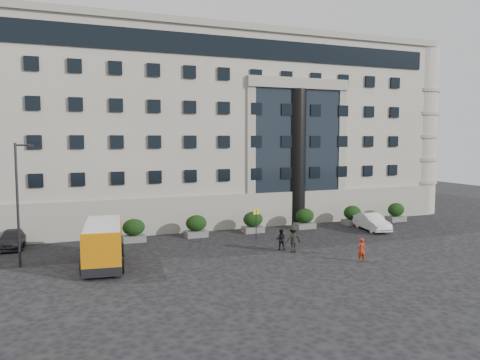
# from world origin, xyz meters

# --- Properties ---
(ground) EXTENTS (120.00, 120.00, 0.00)m
(ground) POSITION_xyz_m (0.00, 0.00, 0.00)
(ground) COLOR black
(ground) RESTS_ON ground
(civic_building) EXTENTS (44.00, 24.00, 18.00)m
(civic_building) POSITION_xyz_m (6.00, 22.00, 9.00)
(civic_building) COLOR #9B9489
(civic_building) RESTS_ON ground
(entrance_column) EXTENTS (1.80, 1.80, 13.00)m
(entrance_column) POSITION_xyz_m (12.00, 10.30, 6.50)
(entrance_column) COLOR black
(entrance_column) RESTS_ON ground
(hedge_a) EXTENTS (1.80, 1.26, 1.84)m
(hedge_a) POSITION_xyz_m (-4.00, 7.80, 0.93)
(hedge_a) COLOR #585856
(hedge_a) RESTS_ON ground
(hedge_b) EXTENTS (1.80, 1.26, 1.84)m
(hedge_b) POSITION_xyz_m (1.20, 7.80, 0.93)
(hedge_b) COLOR #585856
(hedge_b) RESTS_ON ground
(hedge_c) EXTENTS (1.80, 1.26, 1.84)m
(hedge_c) POSITION_xyz_m (6.40, 7.80, 0.93)
(hedge_c) COLOR #585856
(hedge_c) RESTS_ON ground
(hedge_d) EXTENTS (1.80, 1.26, 1.84)m
(hedge_d) POSITION_xyz_m (11.60, 7.80, 0.93)
(hedge_d) COLOR #585856
(hedge_d) RESTS_ON ground
(hedge_e) EXTENTS (1.80, 1.26, 1.84)m
(hedge_e) POSITION_xyz_m (16.80, 7.80, 0.93)
(hedge_e) COLOR #585856
(hedge_e) RESTS_ON ground
(hedge_f) EXTENTS (1.80, 1.26, 1.84)m
(hedge_f) POSITION_xyz_m (22.00, 7.80, 0.93)
(hedge_f) COLOR #585856
(hedge_f) RESTS_ON ground
(street_lamp) EXTENTS (1.16, 0.18, 8.00)m
(street_lamp) POSITION_xyz_m (-11.94, 3.00, 4.37)
(street_lamp) COLOR #262628
(street_lamp) RESTS_ON ground
(bus_stop_sign) EXTENTS (0.50, 0.08, 2.52)m
(bus_stop_sign) POSITION_xyz_m (5.50, 5.00, 1.73)
(bus_stop_sign) COLOR #262628
(bus_stop_sign) RESTS_ON ground
(minibus) EXTENTS (3.19, 6.97, 2.81)m
(minibus) POSITION_xyz_m (-6.93, 1.32, 1.55)
(minibus) COLOR #C47009
(minibus) RESTS_ON ground
(red_truck) EXTENTS (2.72, 5.50, 2.92)m
(red_truck) POSITION_xyz_m (-14.70, 18.41, 1.49)
(red_truck) COLOR maroon
(red_truck) RESTS_ON ground
(parked_car_c) EXTENTS (2.15, 4.68, 1.33)m
(parked_car_c) POSITION_xyz_m (-12.90, 9.19, 0.66)
(parked_car_c) COLOR black
(parked_car_c) RESTS_ON ground
(white_taxi) EXTENTS (2.28, 4.77, 1.51)m
(white_taxi) POSITION_xyz_m (16.81, 4.77, 0.75)
(white_taxi) COLOR white
(white_taxi) RESTS_ON ground
(pedestrian_a) EXTENTS (0.64, 0.46, 1.62)m
(pedestrian_a) POSITION_xyz_m (9.31, -4.02, 0.81)
(pedestrian_a) COLOR #A42910
(pedestrian_a) RESTS_ON ground
(pedestrian_b) EXTENTS (0.95, 0.88, 1.57)m
(pedestrian_b) POSITION_xyz_m (5.78, 1.03, 0.79)
(pedestrian_b) COLOR black
(pedestrian_b) RESTS_ON ground
(pedestrian_c) EXTENTS (1.33, 0.83, 1.97)m
(pedestrian_c) POSITION_xyz_m (6.26, 0.01, 0.99)
(pedestrian_c) COLOR black
(pedestrian_c) RESTS_ON ground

